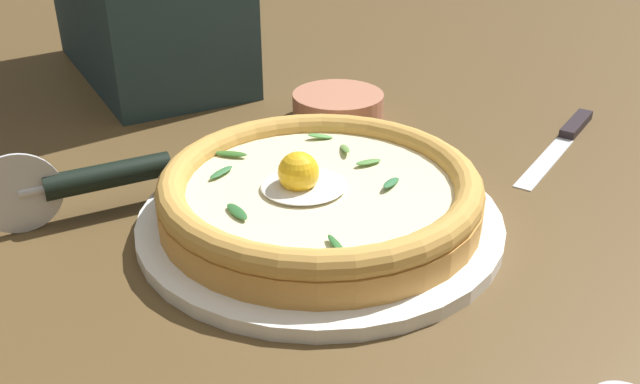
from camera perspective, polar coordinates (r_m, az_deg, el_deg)
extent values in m
cube|color=brown|center=(0.58, 3.37, -4.62)|extent=(2.40, 2.40, 0.03)
cylinder|color=white|center=(0.58, 0.00, -2.28)|extent=(0.31, 0.31, 0.01)
cylinder|color=gold|center=(0.57, 0.00, -0.77)|extent=(0.27, 0.27, 0.02)
torus|color=gold|center=(0.56, 0.00, 0.78)|extent=(0.27, 0.27, 0.02)
cylinder|color=#FAEBBA|center=(0.56, 0.00, 0.42)|extent=(0.22, 0.22, 0.00)
ellipsoid|color=white|center=(0.55, -1.37, 0.56)|extent=(0.07, 0.07, 0.01)
sphere|color=yellow|center=(0.55, -1.80, 1.65)|extent=(0.03, 0.03, 0.03)
ellipsoid|color=#2B652D|center=(0.48, 1.50, -4.58)|extent=(0.01, 0.03, 0.01)
ellipsoid|color=#34723D|center=(0.58, -8.26, 1.65)|extent=(0.03, 0.02, 0.00)
ellipsoid|color=#2F6C3F|center=(0.56, 6.18, 0.59)|extent=(0.03, 0.03, 0.01)
ellipsoid|color=#376E29|center=(0.62, -7.47, 3.19)|extent=(0.03, 0.02, 0.00)
ellipsoid|color=#518C40|center=(0.60, 4.07, 2.52)|extent=(0.03, 0.01, 0.00)
ellipsoid|color=#4F9844|center=(0.65, 0.02, 4.70)|extent=(0.03, 0.01, 0.01)
ellipsoid|color=#4E813F|center=(0.59, -1.64, 2.46)|extent=(0.02, 0.02, 0.01)
ellipsoid|color=#2C6632|center=(0.52, -6.93, -1.66)|extent=(0.02, 0.03, 0.00)
ellipsoid|color=#619144|center=(0.62, 2.10, 3.66)|extent=(0.01, 0.03, 0.01)
cylinder|color=#B47054|center=(0.79, 1.51, 7.14)|extent=(0.10, 0.10, 0.03)
cylinder|color=silver|center=(0.61, -23.92, -0.16)|extent=(0.07, 0.01, 0.07)
cylinder|color=silver|center=(0.61, -23.00, 0.05)|extent=(0.02, 0.01, 0.01)
cylinder|color=black|center=(0.61, -17.24, 1.32)|extent=(0.11, 0.03, 0.02)
cube|color=silver|center=(0.73, 18.30, 2.41)|extent=(0.12, 0.09, 0.00)
cube|color=black|center=(0.82, 20.62, 5.32)|extent=(0.07, 0.06, 0.01)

